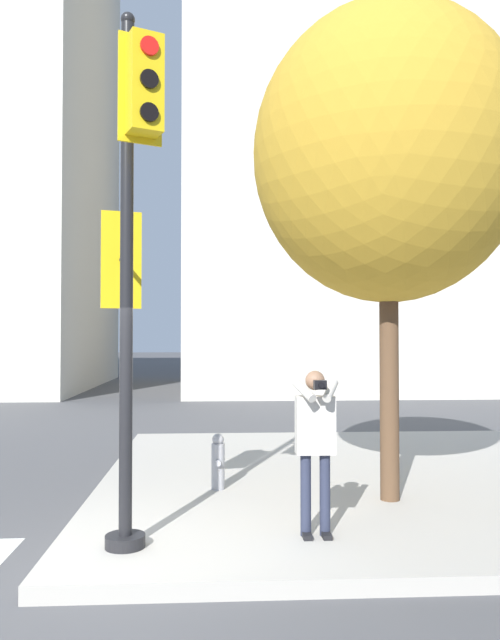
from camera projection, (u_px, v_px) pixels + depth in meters
ground_plane at (92, 582)px, 5.63m from camera, size 160.00×160.00×0.00m
sidewalk_corner at (374, 479)px, 9.32m from camera, size 8.00×8.00×0.16m
traffic_signal_pole at (129, 234)px, 6.14m from camera, size 0.73×1.37×5.27m
person_photographer at (315, 436)px, 6.43m from camera, size 0.50×0.53×1.70m
street_tree at (388, 155)px, 7.93m from camera, size 3.43×3.43×6.26m
fire_hydrant at (218, 462)px, 8.37m from camera, size 0.18×0.24×0.74m
building_right at (349, 139)px, 27.28m from camera, size 14.24×11.13×21.65m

